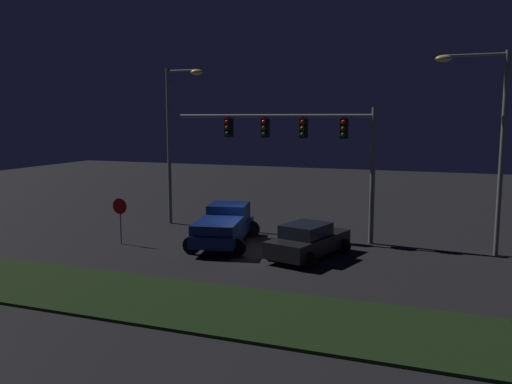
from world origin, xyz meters
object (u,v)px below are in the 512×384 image
object	(u,v)px
car_sedan	(308,241)
traffic_signal_gantry	(304,138)
pickup_truck	(224,224)
stop_sign	(120,212)
street_lamp_right	(488,129)
street_lamp_left	(175,129)

from	to	relation	value
car_sedan	traffic_signal_gantry	xyz separation A→B (m)	(-1.21, 3.55, 4.29)
pickup_truck	stop_sign	bearing A→B (deg)	99.44
car_sedan	stop_sign	world-z (taller)	stop_sign
pickup_truck	stop_sign	distance (m)	4.99
pickup_truck	street_lamp_right	bearing A→B (deg)	-90.39
street_lamp_right	stop_sign	bearing A→B (deg)	-165.84
pickup_truck	street_lamp_right	world-z (taller)	street_lamp_right
traffic_signal_gantry	pickup_truck	bearing A→B (deg)	-140.85
car_sedan	street_lamp_right	distance (m)	9.13
car_sedan	street_lamp_left	world-z (taller)	street_lamp_left
car_sedan	street_lamp_left	bearing A→B (deg)	78.60
street_lamp_right	car_sedan	bearing A→B (deg)	-155.37
pickup_truck	car_sedan	bearing A→B (deg)	-114.03
street_lamp_left	traffic_signal_gantry	bearing A→B (deg)	-7.35
traffic_signal_gantry	stop_sign	size ratio (longest dim) A/B	4.63
street_lamp_left	stop_sign	bearing A→B (deg)	-90.61
pickup_truck	traffic_signal_gantry	size ratio (longest dim) A/B	0.55
pickup_truck	street_lamp_right	xyz separation A→B (m)	(11.46, 2.27, 4.53)
pickup_truck	traffic_signal_gantry	xyz separation A→B (m)	(3.17, 2.58, 4.03)
car_sedan	street_lamp_left	distance (m)	11.08
street_lamp_right	stop_sign	world-z (taller)	street_lamp_right
pickup_truck	street_lamp_left	size ratio (longest dim) A/B	0.65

